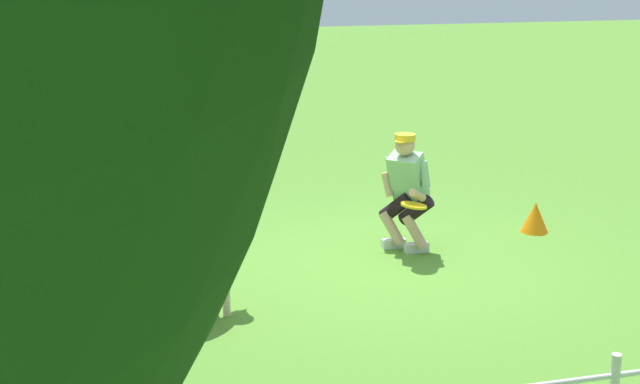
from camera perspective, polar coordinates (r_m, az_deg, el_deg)
ground_plane at (r=9.55m, az=3.62°, el=-4.53°), size 60.00×60.00×0.00m
person at (r=9.83m, az=5.40°, el=0.25°), size 0.57×0.70×1.29m
dog at (r=8.09m, az=-6.88°, el=-5.27°), size 0.76×0.80×0.58m
frisbee_flying at (r=8.25m, az=-5.56°, el=-3.74°), size 0.28×0.28×0.06m
frisbee_held at (r=9.49m, az=5.86°, el=-0.84°), size 0.37×0.37×0.07m
training_cone at (r=10.85m, az=13.23°, el=-1.54°), size 0.32×0.32×0.35m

